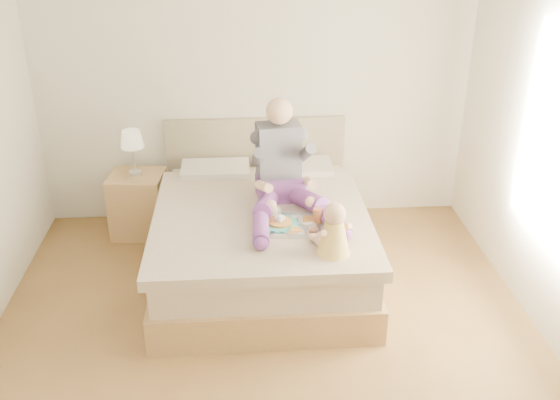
{
  "coord_description": "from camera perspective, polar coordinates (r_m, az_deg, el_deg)",
  "views": [
    {
      "loc": [
        -0.15,
        -3.5,
        2.88
      ],
      "look_at": [
        0.14,
        0.77,
        0.78
      ],
      "focal_mm": 40.0,
      "sensor_mm": 36.0,
      "label": 1
    }
  ],
  "objects": [
    {
      "name": "room",
      "position": [
        3.77,
        -0.16,
        4.86
      ],
      "size": [
        4.02,
        4.22,
        2.71
      ],
      "color": "brown",
      "rests_on": "ground"
    },
    {
      "name": "bed",
      "position": [
        5.25,
        -1.8,
        -3.07
      ],
      "size": [
        1.7,
        2.18,
        1.0
      ],
      "color": "#987447",
      "rests_on": "ground"
    },
    {
      "name": "nightstand",
      "position": [
        5.93,
        -12.78,
        -0.36
      ],
      "size": [
        0.53,
        0.48,
        0.59
      ],
      "rotation": [
        0.0,
        0.0,
        -0.1
      ],
      "color": "#987447",
      "rests_on": "ground"
    },
    {
      "name": "lamp",
      "position": [
        5.69,
        -13.39,
        5.22
      ],
      "size": [
        0.21,
        0.21,
        0.42
      ],
      "color": "silver",
      "rests_on": "nightstand"
    },
    {
      "name": "adult",
      "position": [
        4.98,
        0.31,
        2.29
      ],
      "size": [
        0.73,
        1.09,
        0.87
      ],
      "rotation": [
        0.0,
        0.0,
        0.14
      ],
      "color": "#66317C",
      "rests_on": "bed"
    },
    {
      "name": "tray",
      "position": [
        4.73,
        1.13,
        -2.1
      ],
      "size": [
        0.51,
        0.42,
        0.13
      ],
      "rotation": [
        0.0,
        0.0,
        -0.11
      ],
      "color": "silver",
      "rests_on": "bed"
    },
    {
      "name": "baby",
      "position": [
        4.34,
        4.87,
        -3.02
      ],
      "size": [
        0.29,
        0.35,
        0.39
      ],
      "rotation": [
        0.0,
        0.0,
        0.43
      ],
      "color": "gold",
      "rests_on": "bed"
    }
  ]
}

